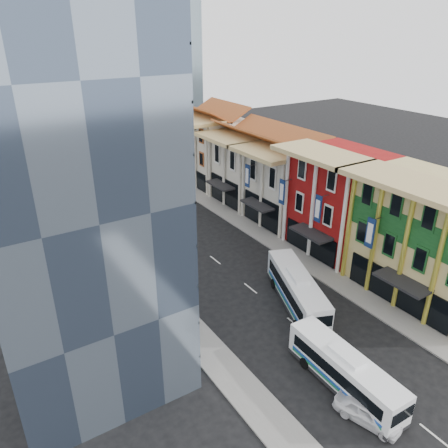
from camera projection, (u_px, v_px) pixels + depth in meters
ground at (364, 379)px, 33.63m from camera, size 200.00×200.00×0.00m
sidewalk_right at (273, 242)px, 54.60m from camera, size 3.00×90.00×0.15m
sidewalk_left at (147, 281)px, 46.32m from camera, size 3.00×90.00×0.15m
shophouse_tan at (432, 241)px, 41.76m from camera, size 8.00×14.00×12.00m
shophouse_red at (339, 201)px, 50.96m from camera, size 8.00×10.00×12.00m
shophouse_cream_near at (286, 186)px, 58.65m from camera, size 8.00×9.00×10.00m
shophouse_cream_mid at (248, 169)px, 65.55m from camera, size 8.00×9.00×10.00m
shophouse_cream_far at (212, 150)px, 73.38m from camera, size 8.00×12.00×11.00m
office_tower at (46, 165)px, 33.62m from camera, size 12.00×26.00×30.00m
office_block_far at (24, 179)px, 55.08m from camera, size 10.00×18.00×14.00m
bus_left_near at (345, 370)px, 32.21m from camera, size 2.69×10.29×3.28m
bus_left_far at (130, 215)px, 57.85m from camera, size 5.66×11.61×3.63m
bus_right at (297, 289)px, 41.71m from camera, size 6.47×11.33×3.57m
sedan_left at (368, 412)px, 29.80m from camera, size 3.16×5.01×1.59m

